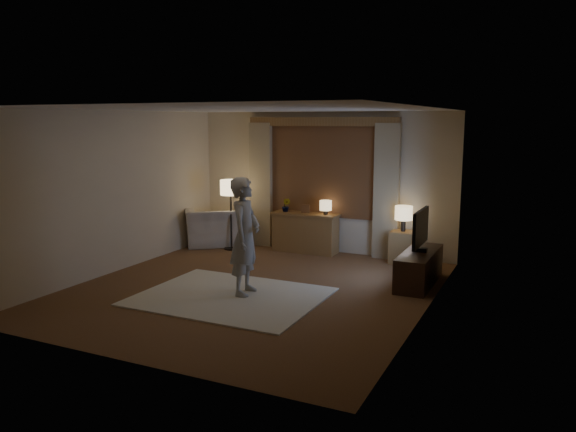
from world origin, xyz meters
The scene contains 13 objects.
room centered at (0.00, 0.50, 1.33)m, with size 5.04×5.54×2.64m.
rug centered at (-0.09, -0.47, 0.01)m, with size 2.50×2.00×0.02m, color beige.
sideboard centered at (-0.24, 2.50, 0.35)m, with size 1.20×0.40×0.70m, color brown.
picture_frame centered at (-0.24, 2.50, 0.80)m, with size 0.16×0.02×0.20m, color brown.
plant centered at (-0.64, 2.50, 0.85)m, with size 0.17×0.13×0.30m, color #999999.
table_lamp_sideboard centered at (0.16, 2.50, 0.90)m, with size 0.22×0.22×0.30m.
floor_lamp centered at (-1.61, 2.10, 1.12)m, with size 0.39×0.39×1.34m.
armchair centered at (-2.10, 2.31, 0.38)m, with size 1.17×1.02×0.76m, color beige.
side_table centered at (1.61, 2.45, 0.28)m, with size 0.40×0.40×0.56m, color brown.
table_lamp_side centered at (1.61, 2.45, 0.87)m, with size 0.30×0.30×0.44m.
tv_stand centered at (2.15, 1.30, 0.25)m, with size 0.45×1.40×0.50m, color black.
tv centered at (2.15, 1.30, 0.85)m, with size 0.22×0.88×0.64m.
person centered at (0.04, -0.27, 0.85)m, with size 0.60×0.40×1.66m, color gray.
Camera 1 is at (3.85, -6.95, 2.44)m, focal length 35.00 mm.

